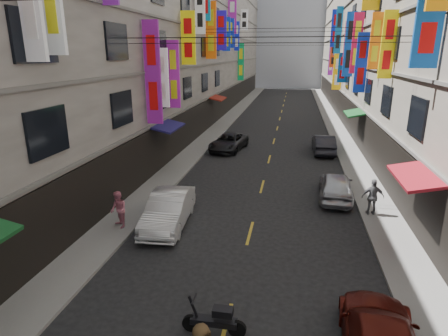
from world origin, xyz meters
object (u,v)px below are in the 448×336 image
at_px(car_right_mid, 336,186).
at_px(pedestrian_lfar, 118,210).
at_px(scooter_crossing, 215,320).
at_px(scooter_far_right, 336,186).
at_px(car_left_far, 229,142).
at_px(pedestrian_rfar, 373,197).
at_px(car_left_mid, 169,210).
at_px(car_right_far, 324,144).

bearing_deg(car_right_mid, pedestrian_lfar, 33.00).
relative_size(scooter_crossing, scooter_far_right, 1.00).
distance_m(car_left_far, pedestrian_rfar, 14.37).
bearing_deg(scooter_crossing, car_left_far, 8.46).
height_order(scooter_crossing, car_left_mid, car_left_mid).
bearing_deg(car_left_far, car_right_far, 12.84).
bearing_deg(car_left_mid, pedestrian_rfar, 11.96).
bearing_deg(scooter_far_right, car_left_far, -55.40).
relative_size(car_right_mid, car_right_far, 0.97).
bearing_deg(car_right_mid, car_right_far, -86.69).
bearing_deg(scooter_far_right, car_right_mid, 76.07).
xyz_separation_m(scooter_crossing, pedestrian_rfar, (5.71, 9.04, 0.55)).
bearing_deg(car_right_far, scooter_crossing, 76.95).
relative_size(scooter_crossing, car_right_far, 0.41).
xyz_separation_m(pedestrian_lfar, pedestrian_rfar, (11.18, 3.50, 0.05)).
bearing_deg(car_right_mid, scooter_far_right, -93.83).
bearing_deg(car_left_far, scooter_far_right, -39.51).
height_order(scooter_far_right, pedestrian_lfar, pedestrian_lfar).
bearing_deg(pedestrian_rfar, car_left_mid, 11.16).
height_order(scooter_far_right, car_left_mid, car_left_mid).
xyz_separation_m(car_right_mid, car_right_far, (0.00, 9.75, -0.01)).
height_order(pedestrian_lfar, pedestrian_rfar, pedestrian_rfar).
height_order(scooter_crossing, pedestrian_lfar, pedestrian_lfar).
bearing_deg(car_right_far, car_right_mid, 88.45).
bearing_deg(car_left_mid, scooter_crossing, -65.71).
xyz_separation_m(scooter_crossing, car_right_mid, (4.24, 11.07, 0.28)).
height_order(car_left_far, pedestrian_rfar, pedestrian_rfar).
bearing_deg(pedestrian_rfar, scooter_crossing, 52.55).
distance_m(car_right_mid, pedestrian_rfar, 2.53).
relative_size(scooter_crossing, car_left_mid, 0.39).
distance_m(scooter_far_right, car_right_mid, 0.82).
xyz_separation_m(scooter_crossing, car_right_far, (4.24, 20.82, 0.28)).
xyz_separation_m(scooter_crossing, car_left_far, (-3.16, 20.34, 0.21)).
distance_m(car_left_far, car_right_mid, 11.86).
relative_size(car_left_far, pedestrian_rfar, 2.70).
distance_m(scooter_far_right, car_left_far, 11.34).
height_order(scooter_far_right, car_right_mid, car_right_mid).
bearing_deg(car_right_mid, car_left_mid, 34.82).
bearing_deg(pedestrian_lfar, car_right_far, 100.53).
bearing_deg(scooter_crossing, car_right_far, -11.88).
distance_m(scooter_crossing, car_right_mid, 11.86).
relative_size(pedestrian_lfar, pedestrian_rfar, 0.94).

